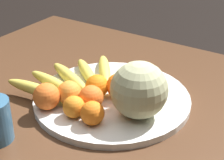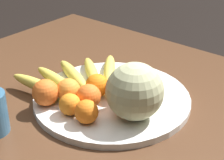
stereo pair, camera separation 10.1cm
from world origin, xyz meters
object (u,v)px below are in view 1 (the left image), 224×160
object	(u,v)px
fruit_bowl	(112,98)
orange_back_right	(91,98)
banana_bunch	(71,78)
orange_front_right	(69,93)
kitchen_table	(136,130)
orange_top_small	(74,107)
orange_front_left	(92,113)
orange_back_left	(97,86)
orange_side_extra	(119,86)
melon	(139,90)
orange_mid_center	(47,96)

from	to	relation	value
fruit_bowl	orange_back_right	bearing A→B (deg)	82.75
banana_bunch	orange_front_right	world-z (taller)	orange_front_right
kitchen_table	orange_top_small	bearing A→B (deg)	66.25
banana_bunch	orange_front_left	bearing A→B (deg)	166.55
orange_front_left	orange_top_small	xyz separation A→B (m)	(0.06, -0.00, -0.00)
orange_front_left	fruit_bowl	bearing A→B (deg)	-76.64
orange_back_left	banana_bunch	bearing A→B (deg)	-10.84
orange_front_left	orange_front_right	world-z (taller)	orange_front_right
orange_side_extra	fruit_bowl	bearing A→B (deg)	15.88
kitchen_table	orange_back_right	xyz separation A→B (m)	(0.07, 0.13, 0.15)
orange_back_left	orange_side_extra	xyz separation A→B (m)	(-0.05, -0.03, 0.00)
melon	orange_back_left	xyz separation A→B (m)	(0.14, -0.02, -0.04)
orange_front_right	orange_side_extra	world-z (taller)	orange_side_extra
banana_bunch	orange_front_left	distance (m)	0.22
kitchen_table	fruit_bowl	bearing A→B (deg)	38.12
orange_top_small	orange_side_extra	xyz separation A→B (m)	(-0.04, -0.14, 0.01)
banana_bunch	orange_back_right	distance (m)	0.15
fruit_bowl	orange_front_left	distance (m)	0.15
orange_top_small	orange_side_extra	distance (m)	0.15
orange_front_right	fruit_bowl	bearing A→B (deg)	-127.23
fruit_bowl	orange_back_right	size ratio (longest dim) A/B	6.68
melon	banana_bunch	bearing A→B (deg)	-8.82
kitchen_table	orange_front_left	bearing A→B (deg)	82.89
orange_front_left	orange_top_small	bearing A→B (deg)	-0.11
orange_front_left	orange_mid_center	bearing A→B (deg)	3.10
kitchen_table	orange_back_left	size ratio (longest dim) A/B	21.40
orange_front_right	orange_side_extra	xyz separation A→B (m)	(-0.09, -0.10, 0.00)
melon	orange_side_extra	size ratio (longest dim) A/B	2.05
banana_bunch	orange_top_small	bearing A→B (deg)	155.31
fruit_bowl	banana_bunch	xyz separation A→B (m)	(0.14, 0.00, 0.03)
orange_front_right	orange_mid_center	size ratio (longest dim) A/B	0.92
banana_bunch	fruit_bowl	bearing A→B (deg)	-154.30
banana_bunch	orange_top_small	world-z (taller)	orange_top_small
fruit_bowl	banana_bunch	world-z (taller)	banana_bunch
banana_bunch	orange_back_left	xyz separation A→B (m)	(-0.11, 0.02, 0.01)
orange_mid_center	orange_side_extra	distance (m)	0.20
orange_back_right	orange_side_extra	xyz separation A→B (m)	(-0.03, -0.09, 0.00)
orange_front_right	orange_mid_center	bearing A→B (deg)	54.90
orange_side_extra	kitchen_table	bearing A→B (deg)	-133.20
orange_side_extra	banana_bunch	bearing A→B (deg)	3.46
orange_side_extra	orange_front_right	bearing A→B (deg)	47.59
orange_top_small	orange_front_left	bearing A→B (deg)	179.89
melon	orange_back_right	size ratio (longest dim) A/B	2.24
melon	banana_bunch	world-z (taller)	melon
orange_front_left	orange_side_extra	world-z (taller)	orange_side_extra
banana_bunch	orange_side_extra	distance (m)	0.16
kitchen_table	orange_top_small	xyz separation A→B (m)	(0.08, 0.18, 0.15)
kitchen_table	melon	distance (m)	0.22
banana_bunch	orange_back_right	world-z (taller)	orange_back_right
kitchen_table	orange_back_right	size ratio (longest dim) A/B	21.25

